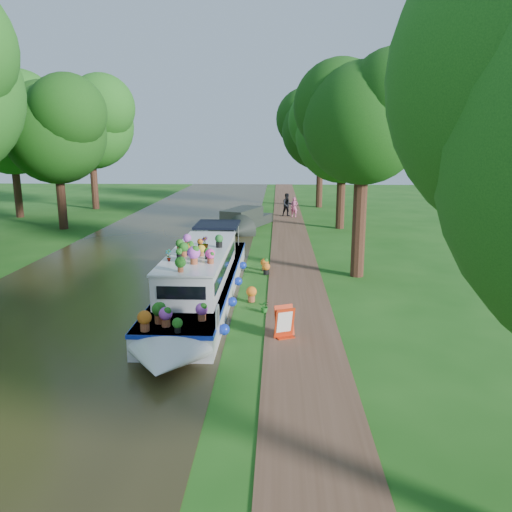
# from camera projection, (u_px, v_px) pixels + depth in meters

# --- Properties ---
(ground) EXTENTS (100.00, 100.00, 0.00)m
(ground) POSITION_uv_depth(u_px,v_px,m) (265.00, 296.00, 18.30)
(ground) COLOR #194D13
(ground) RESTS_ON ground
(canal_water) EXTENTS (10.00, 100.00, 0.02)m
(canal_water) POSITION_uv_depth(u_px,v_px,m) (104.00, 294.00, 18.56)
(canal_water) COLOR black
(canal_water) RESTS_ON ground
(towpath) EXTENTS (2.20, 100.00, 0.03)m
(towpath) POSITION_uv_depth(u_px,v_px,m) (298.00, 296.00, 18.24)
(towpath) COLOR #4F3425
(towpath) RESTS_ON ground
(plant_boat) EXTENTS (2.29, 13.52, 2.31)m
(plant_boat) POSITION_uv_depth(u_px,v_px,m) (200.00, 278.00, 17.52)
(plant_boat) COLOR silver
(plant_boat) RESTS_ON canal_water
(tree_near_overhang) EXTENTS (5.52, 5.28, 8.99)m
(tree_near_overhang) POSITION_uv_depth(u_px,v_px,m) (363.00, 114.00, 19.65)
(tree_near_overhang) COLOR black
(tree_near_overhang) RESTS_ON ground
(tree_near_mid) EXTENTS (6.90, 6.60, 9.40)m
(tree_near_mid) POSITION_uv_depth(u_px,v_px,m) (343.00, 127.00, 31.36)
(tree_near_mid) COLOR black
(tree_near_mid) RESTS_ON ground
(tree_near_far) EXTENTS (7.59, 7.26, 10.30)m
(tree_near_far) POSITION_uv_depth(u_px,v_px,m) (321.00, 124.00, 41.97)
(tree_near_far) COLOR black
(tree_near_far) RESTS_ON ground
(tree_far_c) EXTENTS (7.13, 6.82, 9.59)m
(tree_far_c) POSITION_uv_depth(u_px,v_px,m) (55.00, 126.00, 31.15)
(tree_far_c) COLOR black
(tree_far_c) RESTS_ON ground
(tree_far_d) EXTENTS (8.05, 7.70, 10.85)m
(tree_far_d) POSITION_uv_depth(u_px,v_px,m) (90.00, 119.00, 40.77)
(tree_far_d) COLOR black
(tree_far_d) RESTS_ON ground
(tree_far_h) EXTENTS (7.82, 7.48, 10.49)m
(tree_far_h) POSITION_uv_depth(u_px,v_px,m) (10.00, 119.00, 36.13)
(tree_far_h) COLOR black
(tree_far_h) RESTS_ON ground
(second_boat) EXTENTS (3.96, 7.18, 1.30)m
(second_boat) POSITION_uv_depth(u_px,v_px,m) (242.00, 220.00, 32.58)
(second_boat) COLOR black
(second_boat) RESTS_ON canal_water
(sandwich_board) EXTENTS (0.63, 0.65, 0.91)m
(sandwich_board) POSITION_uv_depth(u_px,v_px,m) (284.00, 323.00, 14.28)
(sandwich_board) COLOR #B7280D
(sandwich_board) RESTS_ON towpath
(pedestrian_pink) EXTENTS (0.61, 0.48, 1.48)m
(pedestrian_pink) POSITION_uv_depth(u_px,v_px,m) (294.00, 207.00, 37.36)
(pedestrian_pink) COLOR #CE5470
(pedestrian_pink) RESTS_ON towpath
(pedestrian_dark) EXTENTS (0.98, 0.84, 1.73)m
(pedestrian_dark) POSITION_uv_depth(u_px,v_px,m) (287.00, 205.00, 37.75)
(pedestrian_dark) COLOR black
(pedestrian_dark) RESTS_ON towpath
(verge_plant) EXTENTS (0.45, 0.41, 0.42)m
(verge_plant) POSITION_uv_depth(u_px,v_px,m) (265.00, 306.00, 16.50)
(verge_plant) COLOR #1F671F
(verge_plant) RESTS_ON ground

